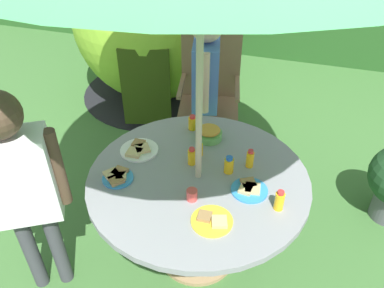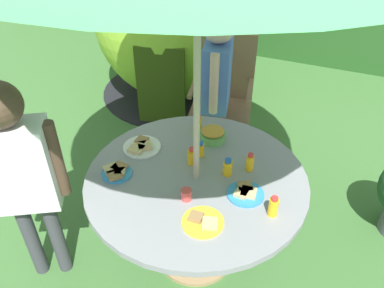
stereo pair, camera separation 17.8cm
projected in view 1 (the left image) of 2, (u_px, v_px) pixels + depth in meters
The scene contains 18 objects.
ground_plane at pixel (197, 254), 2.70m from camera, with size 10.00×10.00×0.02m, color #3D6B33.
garden_table at pixel (198, 192), 2.35m from camera, with size 1.30×1.30×0.72m.
wooden_chair at pixel (210, 89), 3.37m from camera, with size 0.59×0.54×1.06m.
dome_tent at pixel (153, 19), 4.01m from camera, with size 2.05×2.05×1.73m.
child_in_blue_shirt at pixel (206, 75), 2.96m from camera, with size 0.27×0.45×1.37m.
child_in_white_shirt at pixel (19, 178), 2.00m from camera, with size 0.42×0.35×1.39m.
snack_bowl at pixel (209, 133), 2.54m from camera, with size 0.17×0.17×0.09m.
plate_near_right at pixel (139, 149), 2.45m from camera, with size 0.24×0.24×0.03m.
plate_far_right at pixel (249, 189), 2.16m from camera, with size 0.21×0.21×0.03m.
plate_center_back at pixel (117, 177), 2.24m from camera, with size 0.19×0.18×0.03m.
plate_center_front at pixel (212, 220), 1.98m from camera, with size 0.22×0.22×0.03m.
juice_bottle_near_left at pixel (250, 159), 2.30m from camera, with size 0.05×0.05×0.12m.
juice_bottle_far_left at pixel (192, 156), 2.33m from camera, with size 0.05×0.05×0.12m.
juice_bottle_mid_left at pixel (199, 149), 2.40m from camera, with size 0.05×0.05×0.10m.
juice_bottle_mid_right at pixel (192, 123), 2.62m from camera, with size 0.06×0.06×0.11m.
juice_bottle_front_edge at pixel (229, 165), 2.27m from camera, with size 0.06×0.06×0.11m.
juice_bottle_back_edge at pixel (279, 201), 2.03m from camera, with size 0.05×0.05×0.12m.
cup_near at pixel (192, 195), 2.10m from camera, with size 0.06×0.06×0.07m, color #E04C47.
Camera 1 is at (0.46, -1.63, 2.23)m, focal length 36.24 mm.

